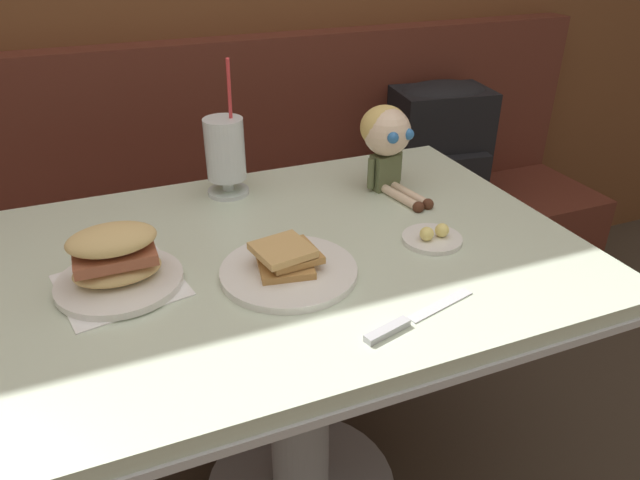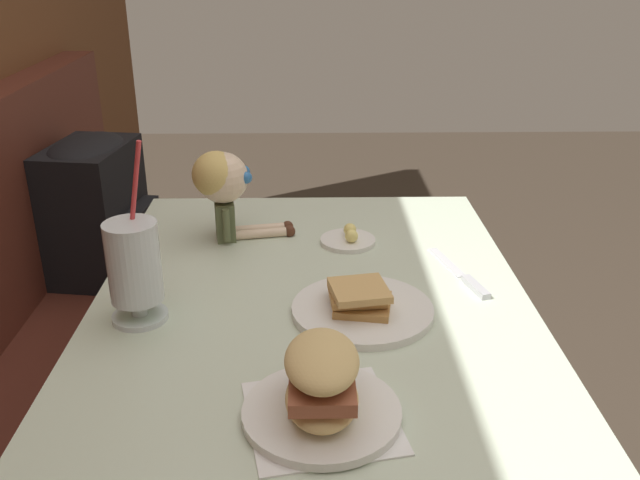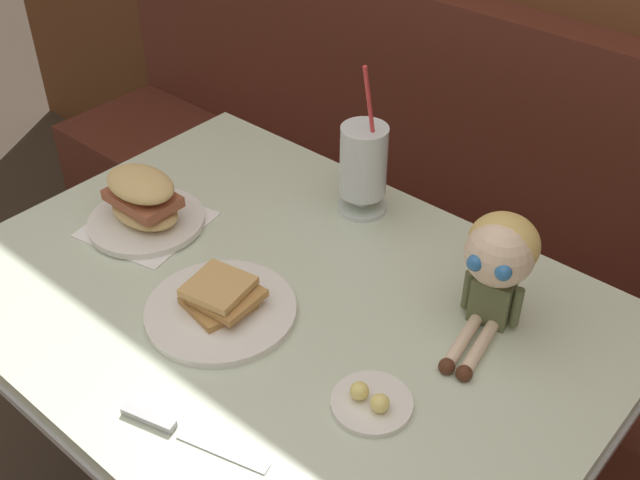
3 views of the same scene
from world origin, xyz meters
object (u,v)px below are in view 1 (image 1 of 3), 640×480
Objects in this scene: backpack at (440,142)px; sandwich_plate at (116,263)px; toast_plate at (288,267)px; seated_doll at (387,136)px; butter_saucer at (432,237)px; butter_knife at (403,323)px; milkshake_glass at (225,153)px.

sandwich_plate is at bearing -149.86° from backpack.
seated_doll is (0.34, 0.27, 0.11)m from toast_plate.
seated_doll is at bearing -136.00° from backpack.
butter_saucer is (0.59, -0.07, -0.04)m from sandwich_plate.
sandwich_plate is 0.50m from butter_knife.
sandwich_plate is at bearing -162.42° from seated_doll.
sandwich_plate is 0.58× the size of backpack.
milkshake_glass is at bearing 91.69° from toast_plate.
backpack is at bearing 55.96° from butter_saucer.
butter_saucer is 0.30m from seated_doll.
toast_plate is 0.62× the size of backpack.
butter_saucer is at bearing 1.02° from toast_plate.
seated_doll is 0.63m from backpack.
toast_plate is 1.10× the size of seated_doll.
butter_knife is at bearing -77.80° from milkshake_glass.
seated_doll reaches higher than sandwich_plate.
milkshake_glass is 0.62m from butter_knife.
butter_saucer is 0.52× the size of butter_knife.
butter_saucer is 0.53× the size of seated_doll.
butter_knife is at bearing -60.96° from toast_plate.
seated_doll reaches higher than butter_saucer.
milkshake_glass is 1.34× the size of sandwich_plate.
toast_plate is 0.31m from butter_saucer.
butter_knife is (0.40, -0.29, -0.04)m from sandwich_plate.
toast_plate is at bearing 119.04° from butter_knife.
butter_saucer is at bearing -49.99° from milkshake_glass.
sandwich_plate is 1.96× the size of butter_saucer.
backpack reaches higher than butter_saucer.
sandwich_plate is 1.04× the size of seated_doll.
backpack is (0.65, 0.90, -0.09)m from butter_knife.
seated_doll reaches higher than toast_plate.
milkshake_glass reaches higher than seated_doll.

